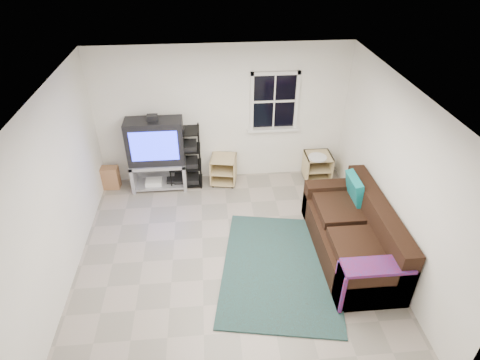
{
  "coord_description": "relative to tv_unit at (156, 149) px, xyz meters",
  "views": [
    {
      "loc": [
        -0.28,
        -4.46,
        4.37
      ],
      "look_at": [
        0.16,
        0.4,
        1.13
      ],
      "focal_mm": 30.0,
      "sensor_mm": 36.0,
      "label": 1
    }
  ],
  "objects": [
    {
      "name": "room",
      "position": [
        2.17,
        0.24,
        0.66
      ],
      "size": [
        4.6,
        4.62,
        4.6
      ],
      "color": "gray",
      "rests_on": "ground"
    },
    {
      "name": "tv_unit",
      "position": [
        0.0,
        0.0,
        0.0
      ],
      "size": [
        1.01,
        0.51,
        1.49
      ],
      "color": "#A3A3AB",
      "rests_on": "ground"
    },
    {
      "name": "av_rack",
      "position": [
        0.5,
        0.04,
        -0.3
      ],
      "size": [
        0.59,
        0.43,
        1.19
      ],
      "color": "black",
      "rests_on": "ground"
    },
    {
      "name": "side_table_left",
      "position": [
        1.22,
        0.06,
        -0.52
      ],
      "size": [
        0.55,
        0.55,
        0.55
      ],
      "rotation": [
        0.0,
        0.0,
        -0.18
      ],
      "color": "tan",
      "rests_on": "ground"
    },
    {
      "name": "side_table_right",
      "position": [
        3.03,
        -0.01,
        -0.5
      ],
      "size": [
        0.5,
        0.53,
        0.57
      ],
      "rotation": [
        0.0,
        0.0,
        -0.01
      ],
      "color": "tan",
      "rests_on": "ground"
    },
    {
      "name": "sofa",
      "position": [
        3.05,
        -2.12,
        -0.46
      ],
      "size": [
        0.97,
        2.2,
        1.0
      ],
      "color": "black",
      "rests_on": "ground"
    },
    {
      "name": "shag_rug",
      "position": [
        1.92,
        -2.35,
        -0.8
      ],
      "size": [
        2.05,
        2.56,
        0.03
      ],
      "primitive_type": "cube",
      "rotation": [
        0.0,
        0.0,
        -0.18
      ],
      "color": "black",
      "rests_on": "ground"
    },
    {
      "name": "paper_bag",
      "position": [
        -0.92,
        0.03,
        -0.59
      ],
      "size": [
        0.32,
        0.22,
        0.44
      ],
      "primitive_type": "cube",
      "rotation": [
        0.0,
        0.0,
        -0.05
      ],
      "color": "#9A6645",
      "rests_on": "ground"
    }
  ]
}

